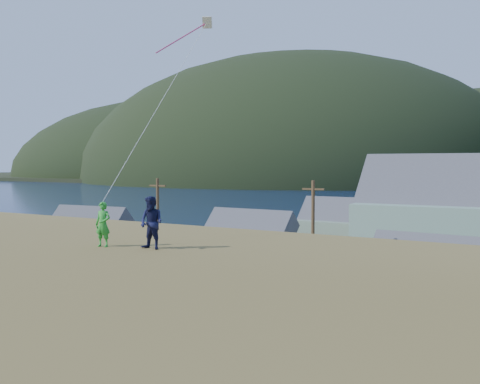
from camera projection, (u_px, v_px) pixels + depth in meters
name	position (u px, v px, depth m)	size (l,w,h in m)	color
ground	(326.00, 317.00, 35.02)	(900.00, 900.00, 0.00)	#0A1638
grass_strip	(315.00, 324.00, 33.29)	(110.00, 8.00, 0.10)	#4C3D19
waterfront_lot	(392.00, 271.00, 49.73)	(72.00, 36.00, 0.12)	#28282B
wharf	(390.00, 235.00, 72.60)	(26.00, 14.00, 0.90)	gray
shed_teal	(86.00, 237.00, 55.08)	(9.23, 6.93, 6.85)	#295F5B
shed_palegreen_near	(248.00, 240.00, 52.95)	(9.38, 6.13, 6.64)	gray
shed_white	(426.00, 275.00, 36.82)	(8.21, 5.83, 6.21)	silver
shed_palegreen_far	(347.00, 226.00, 62.00)	(11.22, 6.65, 7.43)	gray
utility_poles	(335.00, 244.00, 36.06)	(31.10, 0.24, 9.41)	#47331E
parked_cars	(320.00, 252.00, 55.70)	(24.17, 10.81, 1.57)	silver
kite_flyer_green	(103.00, 224.00, 18.35)	(0.56, 0.37, 1.55)	green
kite_flyer_navy	(151.00, 223.00, 17.79)	(0.86, 0.67, 1.77)	#15173A
kite_rig	(202.00, 27.00, 25.90)	(1.37, 4.67, 12.10)	beige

